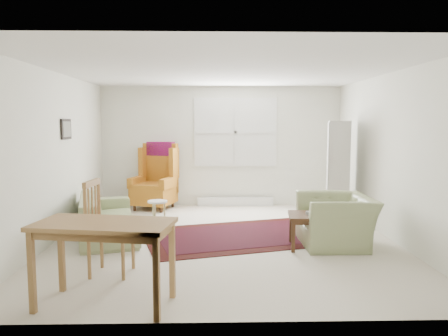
{
  "coord_description": "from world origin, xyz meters",
  "views": [
    {
      "loc": [
        -0.17,
        -6.43,
        1.76
      ],
      "look_at": [
        0.0,
        0.3,
        1.05
      ],
      "focal_mm": 35.0,
      "sensor_mm": 36.0,
      "label": 1
    }
  ],
  "objects_px": {
    "sofa": "(107,208)",
    "armchair": "(336,215)",
    "wingback_chair": "(154,176)",
    "cabinet": "(338,170)",
    "desk": "(105,264)",
    "desk_chair": "(111,228)",
    "stool": "(158,213)",
    "coffee_table": "(310,231)"
  },
  "relations": [
    {
      "from": "sofa",
      "to": "armchair",
      "type": "xyz_separation_m",
      "value": [
        3.41,
        -0.66,
        0.01
      ]
    },
    {
      "from": "wingback_chair",
      "to": "cabinet",
      "type": "height_order",
      "value": "cabinet"
    },
    {
      "from": "desk",
      "to": "desk_chair",
      "type": "distance_m",
      "value": 0.9
    },
    {
      "from": "desk",
      "to": "sofa",
      "type": "bearing_deg",
      "value": 102.99
    },
    {
      "from": "wingback_chair",
      "to": "armchair",
      "type": "bearing_deg",
      "value": -24.15
    },
    {
      "from": "sofa",
      "to": "armchair",
      "type": "height_order",
      "value": "armchair"
    },
    {
      "from": "sofa",
      "to": "armchair",
      "type": "relative_size",
      "value": 1.9
    },
    {
      "from": "stool",
      "to": "cabinet",
      "type": "relative_size",
      "value": 0.25
    },
    {
      "from": "cabinet",
      "to": "desk_chair",
      "type": "xyz_separation_m",
      "value": [
        -3.45,
        -2.84,
        -0.34
      ]
    },
    {
      "from": "sofa",
      "to": "wingback_chair",
      "type": "height_order",
      "value": "wingback_chair"
    },
    {
      "from": "armchair",
      "to": "cabinet",
      "type": "xyz_separation_m",
      "value": [
        0.51,
        1.71,
        0.46
      ]
    },
    {
      "from": "armchair",
      "to": "stool",
      "type": "distance_m",
      "value": 2.96
    },
    {
      "from": "sofa",
      "to": "coffee_table",
      "type": "xyz_separation_m",
      "value": [
        3.01,
        -0.8,
        -0.18
      ]
    },
    {
      "from": "sofa",
      "to": "wingback_chair",
      "type": "relative_size",
      "value": 1.55
    },
    {
      "from": "desk_chair",
      "to": "cabinet",
      "type": "bearing_deg",
      "value": -44.44
    },
    {
      "from": "stool",
      "to": "cabinet",
      "type": "height_order",
      "value": "cabinet"
    },
    {
      "from": "armchair",
      "to": "stool",
      "type": "bearing_deg",
      "value": -113.77
    },
    {
      "from": "sofa",
      "to": "stool",
      "type": "xyz_separation_m",
      "value": [
        0.71,
        0.53,
        -0.2
      ]
    },
    {
      "from": "coffee_table",
      "to": "stool",
      "type": "xyz_separation_m",
      "value": [
        -2.3,
        1.33,
        -0.02
      ]
    },
    {
      "from": "stool",
      "to": "desk",
      "type": "distance_m",
      "value": 3.21
    },
    {
      "from": "desk_chair",
      "to": "sofa",
      "type": "bearing_deg",
      "value": 20.96
    },
    {
      "from": "sofa",
      "to": "stool",
      "type": "height_order",
      "value": "sofa"
    },
    {
      "from": "wingback_chair",
      "to": "stool",
      "type": "bearing_deg",
      "value": -61.93
    },
    {
      "from": "desk_chair",
      "to": "armchair",
      "type": "bearing_deg",
      "value": -62.81
    },
    {
      "from": "cabinet",
      "to": "desk_chair",
      "type": "bearing_deg",
      "value": -127.73
    },
    {
      "from": "wingback_chair",
      "to": "desk",
      "type": "height_order",
      "value": "wingback_chair"
    },
    {
      "from": "armchair",
      "to": "wingback_chair",
      "type": "bearing_deg",
      "value": -132.19
    },
    {
      "from": "sofa",
      "to": "stool",
      "type": "relative_size",
      "value": 4.71
    },
    {
      "from": "sofa",
      "to": "desk_chair",
      "type": "xyz_separation_m",
      "value": [
        0.48,
        -1.79,
        0.13
      ]
    },
    {
      "from": "cabinet",
      "to": "desk",
      "type": "bearing_deg",
      "value": -118.85
    },
    {
      "from": "desk_chair",
      "to": "stool",
      "type": "bearing_deg",
      "value": 0.25
    },
    {
      "from": "sofa",
      "to": "desk_chair",
      "type": "bearing_deg",
      "value": 179.55
    },
    {
      "from": "stool",
      "to": "desk_chair",
      "type": "distance_m",
      "value": 2.36
    },
    {
      "from": "wingback_chair",
      "to": "desk",
      "type": "bearing_deg",
      "value": -69.91
    },
    {
      "from": "coffee_table",
      "to": "desk_chair",
      "type": "relative_size",
      "value": 0.54
    },
    {
      "from": "wingback_chair",
      "to": "desk_chair",
      "type": "relative_size",
      "value": 1.24
    },
    {
      "from": "sofa",
      "to": "cabinet",
      "type": "height_order",
      "value": "cabinet"
    },
    {
      "from": "wingback_chair",
      "to": "stool",
      "type": "xyz_separation_m",
      "value": [
        0.26,
        -1.5,
        -0.46
      ]
    },
    {
      "from": "armchair",
      "to": "wingback_chair",
      "type": "height_order",
      "value": "wingback_chair"
    },
    {
      "from": "wingback_chair",
      "to": "desk_chair",
      "type": "distance_m",
      "value": 3.82
    },
    {
      "from": "stool",
      "to": "desk",
      "type": "bearing_deg",
      "value": -91.74
    },
    {
      "from": "cabinet",
      "to": "desk_chair",
      "type": "relative_size",
      "value": 1.62
    }
  ]
}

